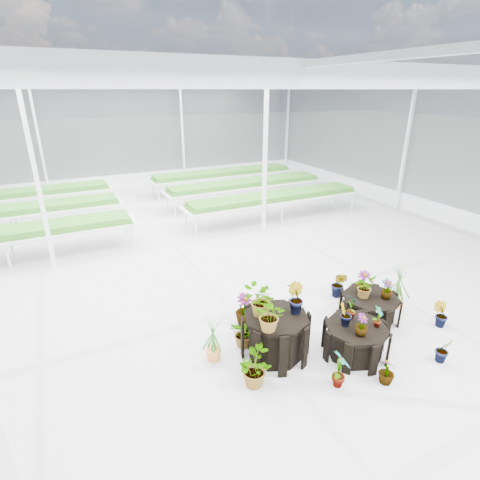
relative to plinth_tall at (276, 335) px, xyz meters
name	(u,v)px	position (x,y,z in m)	size (l,w,h in m)	color
ground_plane	(230,321)	(-0.28, 1.22, -0.38)	(24.00, 24.00, 0.00)	gray
greenhouse_shell	(229,211)	(-0.28, 1.22, 1.87)	(18.00, 24.00, 4.50)	white
steel_frame	(229,211)	(-0.28, 1.22, 1.87)	(18.00, 24.00, 4.50)	silver
nursery_benches	(144,205)	(-0.28, 8.42, 0.04)	(16.00, 7.00, 0.84)	silver
plinth_tall	(276,335)	(0.00, 0.00, 0.00)	(1.12, 1.12, 0.76)	black
plinth_mid	(355,341)	(1.20, -0.60, -0.10)	(1.06, 1.06, 0.56)	black
plinth_low	(369,308)	(2.20, 0.10, -0.13)	(1.11, 1.11, 0.50)	black
nursery_plants	(309,314)	(0.71, 0.06, 0.17)	(4.57, 2.79, 1.31)	#2F6D20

